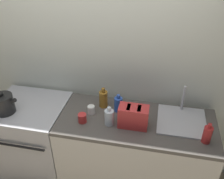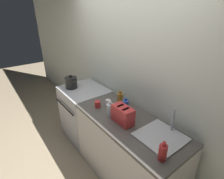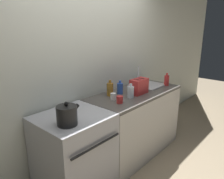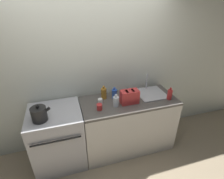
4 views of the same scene
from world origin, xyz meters
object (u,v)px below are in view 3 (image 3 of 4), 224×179
Objects in this scene: bottle_amber at (110,89)px; kettle at (67,115)px; bottle_blue at (120,88)px; cup_red at (120,100)px; bottle_red at (167,80)px; bottle_clear at (131,92)px; toaster at (139,86)px; cup_white at (113,96)px; stove at (74,154)px.

kettle is at bearing -162.64° from bottle_amber.
bottle_blue is 0.38m from cup_red.
kettle is at bearing -179.40° from cup_red.
bottle_amber is at bearing 161.86° from bottle_red.
bottle_clear is (-0.04, -0.21, 0.00)m from bottle_blue.
kettle is 1.04m from bottle_clear.
cup_red is (-0.30, -0.24, -0.03)m from bottle_blue.
bottle_red is at bearing -1.88° from cup_red.
toaster is 0.64m from bottle_red.
cup_red reaches higher than cup_white.
kettle reaches higher than cup_red.
kettle is 0.97m from bottle_amber.
toaster reaches higher than bottle_clear.
stove is 1.82m from bottle_red.
stove is at bearing 173.38° from bottle_clear.
bottle_amber is at bearing 11.46° from stove.
kettle reaches higher than toaster.
bottle_amber reaches higher than bottle_red.
bottle_blue is at bearing 161.18° from bottle_red.
bottle_clear is at bearing -65.83° from bottle_amber.
cup_red is at bearing -115.82° from bottle_amber.
kettle reaches higher than cup_white.
bottle_amber is (0.76, 0.15, 0.55)m from stove.
kettle is at bearing -167.16° from bottle_blue.
bottle_amber reaches higher than cup_white.
kettle is 0.85m from cup_white.
toaster is 3.23× the size of cup_white.
bottle_amber is 0.28m from bottle_clear.
bottle_amber is (-0.16, 0.04, 0.01)m from bottle_blue.
stove is 3.82× the size of kettle.
bottle_amber reaches higher than cup_red.
stove is 0.59m from kettle.
cup_white is (-0.09, -0.14, -0.05)m from bottle_amber.
toaster is at bearing -35.22° from bottle_amber.
bottle_blue is at bearing 6.97° from stove.
bottle_blue is 0.22m from bottle_clear.
bottle_clear reaches higher than cup_red.
bottle_blue is 0.99× the size of bottle_clear.
bottle_clear reaches higher than bottle_blue.
bottle_red is 1.10m from cup_red.
stove is at bearing -168.54° from bottle_amber.
kettle is at bearing 179.16° from bottle_red.
toaster is at bearing 5.50° from cup_red.
stove is 11.35× the size of cup_white.
cup_red is at bearing -107.44° from cup_white.
toaster is 1.45× the size of bottle_blue.
toaster is 0.44m from cup_white.
cup_red is at bearing -174.50° from toaster.
bottle_clear is (1.04, 0.03, -0.02)m from kettle.
stove is 0.95m from bottle_amber.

